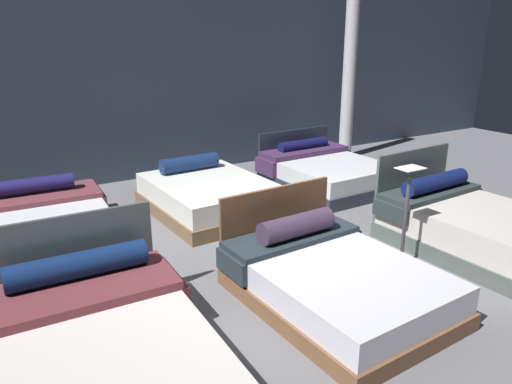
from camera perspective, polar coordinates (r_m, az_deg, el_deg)
name	(u,v)px	position (r m, az deg, el deg)	size (l,w,h in m)	color
ground_plane	(273,258)	(5.61, 1.98, -7.78)	(18.00, 18.00, 0.02)	slate
showroom_back_wall	(149,76)	(8.59, -12.53, 13.20)	(18.00, 0.06, 3.50)	#333D4C
bed_0	(101,345)	(3.94, -17.83, -16.82)	(1.61, 2.13, 0.98)	#4A5353
bed_1	(332,279)	(4.71, 8.95, -10.09)	(1.59, 2.07, 0.91)	brown
bed_2	(478,228)	(6.21, 24.73, -3.93)	(1.55, 2.22, 1.03)	#4E5953
bed_3	(40,227)	(6.43, -24.20, -3.75)	(1.78, 2.16, 0.67)	brown
bed_4	(209,195)	(6.92, -5.61, -0.41)	(1.61, 1.99, 0.70)	brown
bed_5	(325,172)	(8.12, 8.17, 2.36)	(1.72, 1.98, 0.82)	#272D39
price_sign	(404,229)	(5.45, 17.13, -4.24)	(0.28, 0.24, 1.13)	#3F3F44
support_pillar	(349,70)	(9.92, 11.00, 13.93)	(0.26, 0.26, 3.50)	silver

